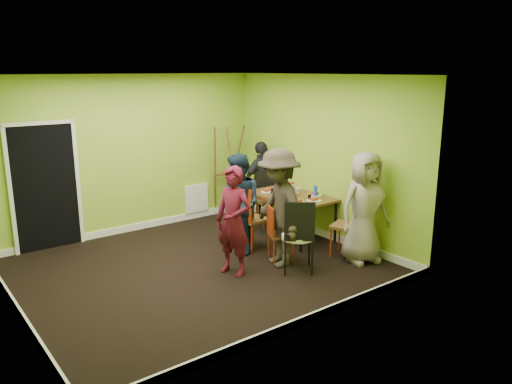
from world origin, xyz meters
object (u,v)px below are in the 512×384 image
Objects in this scene: chair_bentwood at (298,233)px; person_back_end at (262,182)px; chair_left_near at (276,230)px; person_standing at (233,221)px; person_left_far at (239,204)px; person_front_end at (365,208)px; orange_bottle at (283,190)px; person_left_near at (279,208)px; chair_left_far at (248,214)px; thermos at (292,189)px; chair_front_end at (353,220)px; easel at (227,171)px; blue_bottle at (315,191)px; chair_back_end at (267,186)px; dining_table at (291,198)px.

chair_bentwood is 0.71× the size of person_back_end.
person_standing is (-0.82, -0.03, 0.31)m from chair_left_near.
person_back_end is at bearing 129.58° from person_left_far.
person_front_end reaches higher than chair_left_near.
person_back_end is at bearing 77.97° from orange_bottle.
person_left_near is at bearing 11.60° from person_left_far.
chair_left_far is 1.01m from thermos.
chair_bentwood is 1.65m from thermos.
chair_left_near is 1.37m from person_front_end.
thermos is (-0.09, 1.33, 0.25)m from chair_front_end.
person_left_far reaches higher than person_back_end.
easel reaches higher than blue_bottle.
person_left_near reaches higher than person_left_far.
chair_front_end is 1.57m from orange_bottle.
easel is at bearing 150.10° from person_left_far.
chair_back_end reaches higher than thermos.
chair_back_end is 0.93m from thermos.
chair_back_end reaches higher than chair_left_near.
person_standing is (-1.84, 0.60, 0.19)m from chair_front_end.
easel is 21.25× the size of orange_bottle.
person_left_far is (-1.04, -1.86, -0.10)m from easel.
person_left_near is 1.04× the size of person_front_end.
person_left_far is (-0.27, 0.61, 0.32)m from chair_left_near.
orange_bottle is 1.50m from person_left_near.
person_left_far is at bearing -175.34° from dining_table.
chair_bentwood reaches higher than dining_table.
chair_bentwood is (-0.02, -1.23, 0.02)m from chair_left_far.
person_back_end reaches higher than chair_bentwood.
chair_left_far is at bearing -114.40° from easel.
dining_table is 0.94× the size of person_left_far.
chair_left_far reaches higher than orange_bottle.
thermos is at bearing 144.95° from person_left_near.
easel is (0.85, 3.05, 0.30)m from chair_bentwood.
person_left_far is (-1.19, -0.09, -0.05)m from thermos.
person_standing is at bearing -179.30° from chair_bentwood.
orange_bottle is at bearing -84.34° from easel.
blue_bottle is (1.19, 0.39, 0.36)m from chair_left_near.
chair_left_far reaches higher than dining_table.
person_left_near is at bearing -156.54° from blue_bottle.
blue_bottle is at bearing -49.40° from dining_table.
person_front_end is at bearing 40.74° from person_left_far.
person_back_end is at bearing -64.46° from easel.
thermos is at bearing -84.99° from easel.
person_left_near is 1.14× the size of person_back_end.
easel is 1.07× the size of person_front_end.
easel reaches higher than person_back_end.
chair_front_end is at bearing 34.76° from chair_bentwood.
chair_left_near is at bearing -134.96° from orange_bottle.
thermos is 0.12× the size of person_left_far.
orange_bottle is 0.86m from person_back_end.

